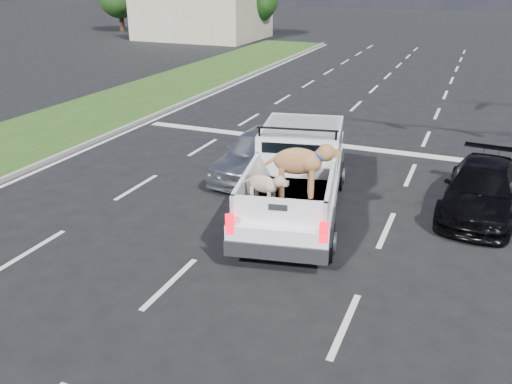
% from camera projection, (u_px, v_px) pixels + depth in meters
% --- Properties ---
extents(ground, '(160.00, 160.00, 0.00)m').
position_uv_depth(ground, '(252.00, 303.00, 9.99)').
color(ground, black).
rests_on(ground, ground).
extents(road_markings, '(17.75, 60.00, 0.01)m').
position_uv_depth(road_markings, '(341.00, 183.00, 15.58)').
color(road_markings, silver).
rests_on(road_markings, ground).
extents(grass_median_left, '(5.00, 60.00, 0.10)m').
position_uv_depth(grass_median_left, '(20.00, 141.00, 19.18)').
color(grass_median_left, '#224716').
rests_on(grass_median_left, ground).
extents(curb_left, '(0.15, 60.00, 0.14)m').
position_uv_depth(curb_left, '(76.00, 149.00, 18.30)').
color(curb_left, gray).
rests_on(curb_left, ground).
extents(building_left, '(10.00, 8.00, 4.40)m').
position_uv_depth(building_left, '(203.00, 12.00, 46.97)').
color(building_left, beige).
rests_on(building_left, ground).
extents(pickup_truck, '(3.21, 6.13, 2.18)m').
position_uv_depth(pickup_truck, '(296.00, 174.00, 13.32)').
color(pickup_truck, black).
rests_on(pickup_truck, ground).
extents(silver_sedan, '(1.91, 4.23, 1.41)m').
position_uv_depth(silver_sedan, '(259.00, 152.00, 15.91)').
color(silver_sedan, silver).
rests_on(silver_sedan, ground).
extents(black_coupe, '(2.03, 4.34, 1.23)m').
position_uv_depth(black_coupe, '(481.00, 189.00, 13.51)').
color(black_coupe, black).
rests_on(black_coupe, ground).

